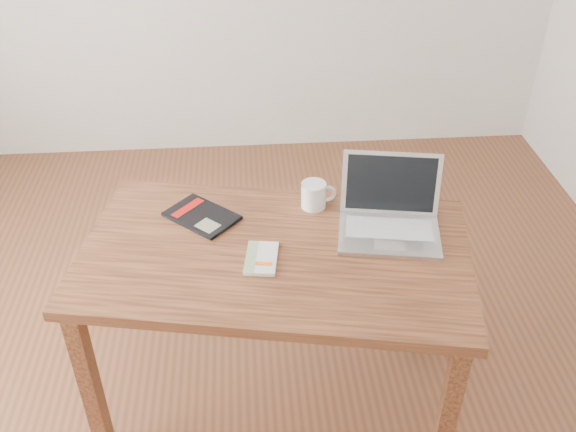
{
  "coord_description": "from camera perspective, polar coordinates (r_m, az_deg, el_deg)",
  "views": [
    {
      "loc": [
        0.07,
        -1.83,
        2.13
      ],
      "look_at": [
        0.21,
        -0.04,
        0.85
      ],
      "focal_mm": 40.0,
      "sensor_mm": 36.0,
      "label": 1
    }
  ],
  "objects": [
    {
      "name": "room",
      "position": [
        1.99,
        -8.18,
        12.22
      ],
      "size": [
        4.04,
        4.04,
        2.7
      ],
      "color": "brown",
      "rests_on": "ground"
    },
    {
      "name": "coffee_mug",
      "position": [
        2.41,
        2.37,
        1.92
      ],
      "size": [
        0.14,
        0.09,
        0.1
      ],
      "rotation": [
        0.0,
        0.0,
        0.1
      ],
      "color": "white",
      "rests_on": "desk"
    },
    {
      "name": "black_guidebook",
      "position": [
        2.39,
        -7.69,
        0.01
      ],
      "size": [
        0.3,
        0.29,
        0.01
      ],
      "rotation": [
        0.0,
        0.0,
        0.84
      ],
      "color": "black",
      "rests_on": "desk"
    },
    {
      "name": "laptop",
      "position": [
        2.32,
        9.03,
        -0.02
      ],
      "size": [
        0.4,
        0.36,
        0.25
      ],
      "rotation": [
        0.0,
        0.0,
        -0.17
      ],
      "color": "silver",
      "rests_on": "desk"
    },
    {
      "name": "desk",
      "position": [
        2.27,
        -1.14,
        -4.83
      ],
      "size": [
        1.46,
        1.01,
        0.75
      ],
      "rotation": [
        0.0,
        0.0,
        -0.19
      ],
      "color": "#5A311B",
      "rests_on": "ground"
    },
    {
      "name": "white_guidebook",
      "position": [
        2.17,
        -2.4,
        -3.78
      ],
      "size": [
        0.13,
        0.19,
        0.02
      ],
      "rotation": [
        0.0,
        0.0,
        -0.14
      ],
      "color": "silver",
      "rests_on": "desk"
    }
  ]
}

